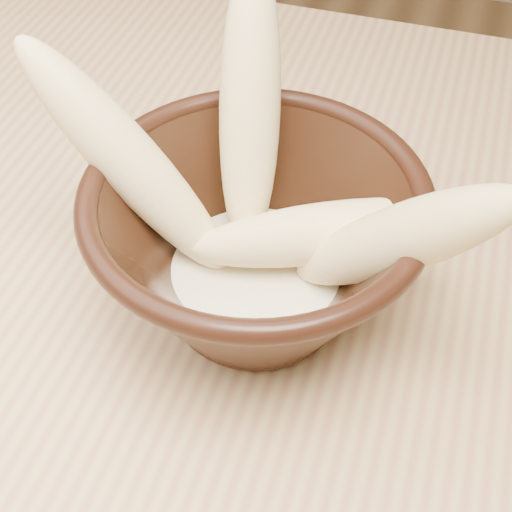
{
  "coord_description": "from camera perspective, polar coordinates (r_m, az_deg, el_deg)",
  "views": [
    {
      "loc": [
        0.11,
        -0.3,
        1.13
      ],
      "look_at": [
        0.02,
        -0.01,
        0.81
      ],
      "focal_mm": 50.0,
      "sensor_mm": 36.0,
      "label": 1
    }
  ],
  "objects": [
    {
      "name": "banana_right",
      "position": [
        0.4,
        11.17,
        1.26
      ],
      "size": [
        0.15,
        0.07,
        0.14
      ],
      "primitive_type": "ellipsoid",
      "rotation": [
        0.76,
        0.0,
        1.35
      ],
      "color": "#E5CE87",
      "rests_on": "bowl"
    },
    {
      "name": "banana_across",
      "position": [
        0.44,
        5.65,
        1.85
      ],
      "size": [
        0.17,
        0.1,
        0.06
      ],
      "primitive_type": "ellipsoid",
      "rotation": [
        1.46,
        0.0,
        1.94
      ],
      "color": "#E5CE87",
      "rests_on": "bowl"
    },
    {
      "name": "banana_left",
      "position": [
        0.44,
        -10.2,
        7.56
      ],
      "size": [
        0.16,
        0.06,
        0.16
      ],
      "primitive_type": "ellipsoid",
      "rotation": [
        0.78,
        0.0,
        -1.73
      ],
      "color": "#E5CE87",
      "rests_on": "bowl"
    },
    {
      "name": "milk_puddle",
      "position": [
        0.46,
        0.0,
        -1.53
      ],
      "size": [
        0.12,
        0.12,
        0.02
      ],
      "primitive_type": "cylinder",
      "color": "beige",
      "rests_on": "bowl"
    },
    {
      "name": "banana_upright",
      "position": [
        0.45,
        -0.5,
        11.76
      ],
      "size": [
        0.07,
        0.13,
        0.18
      ],
      "primitive_type": "ellipsoid",
      "rotation": [
        0.54,
        0.0,
        3.39
      ],
      "color": "#E5CE87",
      "rests_on": "bowl"
    },
    {
      "name": "table",
      "position": [
        0.56,
        -1.83,
        -7.96
      ],
      "size": [
        1.2,
        0.8,
        0.75
      ],
      "color": "tan",
      "rests_on": "ground"
    },
    {
      "name": "bowl",
      "position": [
        0.44,
        0.0,
        0.86
      ],
      "size": [
        0.21,
        0.21,
        0.11
      ],
      "rotation": [
        0.0,
        0.0,
        -0.35
      ],
      "color": "black",
      "rests_on": "table"
    }
  ]
}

